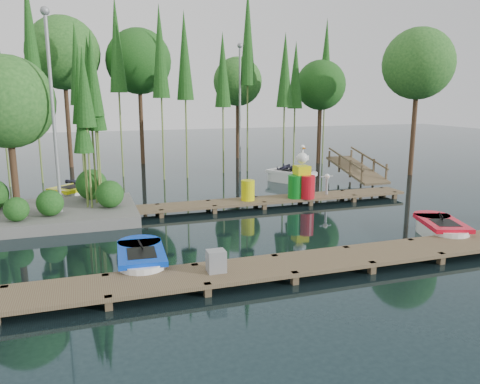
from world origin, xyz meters
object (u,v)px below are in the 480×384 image
object	(u,v)px
boat_yellow_far	(78,192)
utility_cabinet	(216,261)
island	(31,131)
boat_blue	(141,261)
boat_red	(441,229)
drum_cluster	(303,182)
yellow_barrel	(248,190)

from	to	relation	value
boat_yellow_far	utility_cabinet	bearing A→B (deg)	-96.31
island	boat_blue	size ratio (longest dim) A/B	2.56
boat_red	drum_cluster	distance (m)	5.96
yellow_barrel	drum_cluster	bearing A→B (deg)	-3.86
boat_blue	drum_cluster	world-z (taller)	drum_cluster
island	boat_red	distance (m)	14.21
island	drum_cluster	size ratio (longest dim) A/B	3.13
boat_red	utility_cabinet	bearing A→B (deg)	-151.46
boat_blue	boat_red	xyz separation A→B (m)	(9.38, -0.13, -0.00)
utility_cabinet	island	bearing A→B (deg)	120.18
utility_cabinet	boat_blue	bearing A→B (deg)	137.31
island	boat_yellow_far	bearing A→B (deg)	66.26
yellow_barrel	drum_cluster	size ratio (longest dim) A/B	0.38
boat_red	utility_cabinet	world-z (taller)	utility_cabinet
drum_cluster	yellow_barrel	bearing A→B (deg)	176.14
island	utility_cabinet	distance (m)	9.39
boat_yellow_far	yellow_barrel	xyz separation A→B (m)	(6.46, -3.83, 0.41)
boat_blue	utility_cabinet	xyz separation A→B (m)	(1.60, -1.47, 0.31)
boat_yellow_far	yellow_barrel	bearing A→B (deg)	-53.43
boat_blue	boat_red	bearing A→B (deg)	2.60
utility_cabinet	boat_yellow_far	bearing A→B (deg)	106.43
island	drum_cluster	xyz separation A→B (m)	(10.13, -0.95, -2.25)
island	drum_cluster	distance (m)	10.42
boat_blue	utility_cabinet	distance (m)	2.19
utility_cabinet	drum_cluster	xyz separation A→B (m)	(5.60, 6.84, 0.37)
boat_yellow_far	drum_cluster	world-z (taller)	drum_cluster
boat_yellow_far	drum_cluster	xyz separation A→B (m)	(8.79, -3.99, 0.64)
drum_cluster	island	bearing A→B (deg)	174.65
boat_yellow_far	utility_cabinet	xyz separation A→B (m)	(3.19, -10.83, 0.27)
island	utility_cabinet	world-z (taller)	island
boat_blue	boat_red	world-z (taller)	boat_blue
utility_cabinet	yellow_barrel	size ratio (longest dim) A/B	0.65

